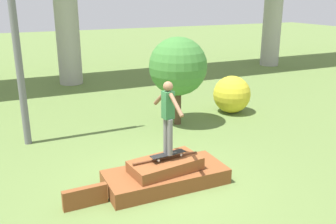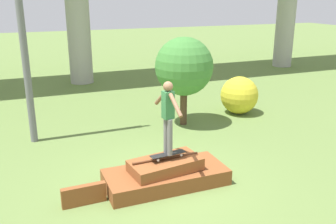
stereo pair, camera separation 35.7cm
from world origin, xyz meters
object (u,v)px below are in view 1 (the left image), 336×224
Objects in this scene: tree_behind_left at (178,67)px; bush_yellow_flowering at (232,94)px; skateboard at (168,154)px; skater at (168,113)px.

tree_behind_left is 2.14× the size of bush_yellow_flowering.
bush_yellow_flowering reaches higher than skateboard.
skateboard is 0.29× the size of tree_behind_left.
skater reaches higher than bush_yellow_flowering.
skater is 6.10m from bush_yellow_flowering.
bush_yellow_flowering is at bearing 42.52° from skateboard.
skateboard is 0.97m from skater.
bush_yellow_flowering is at bearing 8.44° from tree_behind_left.
tree_behind_left is 2.72m from bush_yellow_flowering.
skater is 0.57× the size of tree_behind_left.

